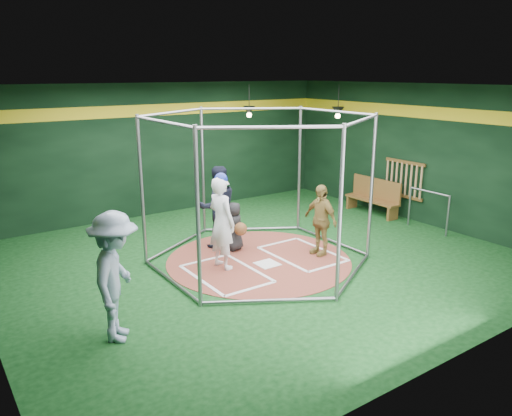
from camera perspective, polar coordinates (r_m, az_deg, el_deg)
room_shell at (r=9.88m, az=0.31°, el=3.54°), size 10.10×9.10×3.53m
clay_disc at (r=10.38m, az=0.32°, el=-5.96°), size 3.80×3.80×0.01m
home_plate at (r=10.14m, az=1.30°, el=-6.40°), size 0.43×0.43×0.01m
batter_box_left at (r=9.70m, az=-3.46°, el=-7.49°), size 1.17×1.77×0.01m
batter_box_right at (r=10.73m, az=5.26°, el=-5.23°), size 1.17×1.77×0.01m
batting_cage at (r=9.93m, az=0.33°, el=2.10°), size 4.05×4.67×3.00m
bat_rack at (r=13.65m, az=16.52°, el=3.19°), size 0.07×1.25×0.98m
pendant_lamp_near at (r=13.92m, az=-0.79°, el=11.08°), size 0.34×0.34×0.90m
pendant_lamp_far at (r=13.81m, az=9.35°, el=10.85°), size 0.34×0.34×0.90m
batter_figure at (r=9.72m, az=-3.94°, el=-1.53°), size 0.53×0.72×1.91m
visitor_leopard at (r=10.55m, az=7.36°, el=-1.34°), size 0.41×0.90×1.51m
catcher_figure at (r=10.76m, az=-2.42°, el=-2.14°), size 0.60×0.63×1.07m
umpire at (r=10.90m, az=-4.40°, el=0.11°), size 1.02×0.88×1.81m
bystander_blue at (r=7.41m, az=-15.75°, el=-7.59°), size 1.25×1.43×1.92m
dugout_bench at (r=13.99m, az=13.33°, el=1.36°), size 0.39×1.66×0.97m
steel_railing at (r=12.80m, az=19.13°, el=0.42°), size 0.05×1.15×1.00m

